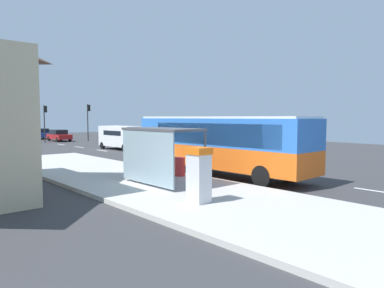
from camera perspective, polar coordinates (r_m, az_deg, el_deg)
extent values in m
cube|color=#38383A|center=(30.39, -10.31, -1.77)|extent=(56.00, 92.00, 0.04)
cube|color=beige|center=(16.94, -7.72, -6.19)|extent=(6.20, 30.00, 0.18)
cube|color=silver|center=(17.24, 27.93, -6.76)|extent=(0.16, 2.20, 0.01)
cube|color=silver|center=(19.51, 14.00, -5.14)|extent=(0.16, 2.20, 0.01)
cube|color=silver|center=(22.68, 3.51, -3.71)|extent=(0.16, 2.20, 0.01)
cube|color=silver|center=(26.42, -4.20, -2.57)|extent=(0.16, 2.20, 0.01)
cube|color=silver|center=(30.52, -9.91, -1.70)|extent=(0.16, 2.20, 0.01)
cube|color=silver|center=(34.86, -14.23, -1.02)|extent=(0.16, 2.20, 0.01)
cube|color=silver|center=(39.35, -17.58, -0.50)|extent=(0.16, 2.20, 0.01)
cube|color=silver|center=(43.95, -20.23, -0.08)|extent=(0.16, 2.20, 0.01)
cube|color=orange|center=(19.55, 4.30, -1.84)|extent=(2.78, 11.06, 1.15)
cube|color=blue|center=(19.46, 4.33, 1.97)|extent=(2.78, 11.06, 1.45)
cube|color=silver|center=(19.44, 4.34, 4.25)|extent=(2.65, 10.84, 0.12)
cube|color=black|center=(23.49, -5.51, 2.19)|extent=(2.30, 0.18, 1.22)
cube|color=black|center=(18.24, 2.90, 1.59)|extent=(0.30, 8.58, 1.10)
cylinder|color=black|center=(21.72, -5.34, -2.76)|extent=(0.31, 1.01, 1.00)
cylinder|color=black|center=(23.16, -0.91, -2.30)|extent=(0.31, 1.01, 1.00)
cylinder|color=black|center=(16.44, 11.15, -5.10)|extent=(0.31, 1.01, 1.00)
cylinder|color=black|center=(18.30, 15.31, -4.22)|extent=(0.31, 1.01, 1.00)
cube|color=white|center=(35.51, -11.32, 1.25)|extent=(2.17, 5.26, 1.96)
cube|color=black|center=(35.50, -11.32, 1.79)|extent=(2.14, 3.19, 0.44)
cylinder|color=black|center=(34.41, -8.25, -0.44)|extent=(0.24, 0.69, 0.68)
cylinder|color=black|center=(33.41, -10.77, -0.62)|extent=(0.24, 0.69, 0.68)
cylinder|color=black|center=(37.74, -11.75, -0.07)|extent=(0.24, 0.69, 0.68)
cylinder|color=black|center=(36.83, -14.14, -0.22)|extent=(0.24, 0.69, 0.68)
cube|color=#A51919|center=(50.09, -20.50, 1.13)|extent=(1.81, 4.41, 0.60)
cube|color=black|center=(50.25, -20.60, 1.82)|extent=(1.59, 2.38, 0.60)
cylinder|color=black|center=(49.03, -18.97, 0.75)|extent=(0.20, 0.64, 0.64)
cylinder|color=black|center=(48.42, -20.75, 0.66)|extent=(0.20, 0.64, 0.64)
cylinder|color=black|center=(51.80, -20.25, 0.90)|extent=(0.20, 0.64, 0.64)
cylinder|color=black|center=(51.23, -21.96, 0.81)|extent=(0.20, 0.64, 0.64)
cube|color=navy|center=(56.50, -22.99, 1.39)|extent=(1.82, 4.41, 0.60)
cube|color=black|center=(56.66, -23.08, 2.00)|extent=(1.60, 2.38, 0.60)
cylinder|color=black|center=(55.37, -21.68, 1.06)|extent=(0.20, 0.64, 0.64)
cylinder|color=black|center=(54.83, -23.29, 0.99)|extent=(0.20, 0.64, 0.64)
cylinder|color=black|center=(58.20, -22.70, 1.18)|extent=(0.20, 0.64, 0.64)
cylinder|color=black|center=(57.68, -24.24, 1.10)|extent=(0.20, 0.64, 0.64)
cube|color=silver|center=(12.50, 1.08, -5.53)|extent=(0.60, 0.70, 1.70)
cube|color=orange|center=(12.37, 1.09, -1.10)|extent=(0.66, 0.76, 0.24)
cube|color=black|center=(12.66, 2.12, -4.16)|extent=(0.03, 0.36, 0.44)
cylinder|color=red|center=(18.16, -1.97, -3.64)|extent=(0.52, 0.52, 0.95)
cylinder|color=yellow|center=(18.70, -3.34, -3.41)|extent=(0.52, 0.52, 0.95)
cylinder|color=green|center=(19.25, -4.63, -3.20)|extent=(0.52, 0.52, 0.95)
cylinder|color=#2D2D2D|center=(49.40, -16.35, 3.30)|extent=(0.14, 0.14, 4.89)
cube|color=black|center=(49.50, -16.17, 5.56)|extent=(0.24, 0.28, 0.84)
sphere|color=#360606|center=(49.56, -16.05, 5.89)|extent=(0.16, 0.16, 0.16)
sphere|color=#3C2C03|center=(49.56, -16.05, 5.57)|extent=(0.16, 0.16, 0.16)
sphere|color=green|center=(49.55, -16.04, 5.24)|extent=(0.16, 0.16, 0.16)
cylinder|color=#2D2D2D|center=(47.16, -26.28, 3.04)|extent=(0.14, 0.14, 4.98)
cube|color=black|center=(47.23, -26.10, 5.47)|extent=(0.24, 0.28, 0.84)
sphere|color=#360606|center=(47.27, -25.97, 5.81)|extent=(0.16, 0.16, 0.16)
sphere|color=#3C2C03|center=(47.27, -25.96, 5.47)|extent=(0.16, 0.16, 0.16)
sphere|color=green|center=(47.26, -25.95, 5.13)|extent=(0.16, 0.16, 0.16)
cylinder|color=#2D2D2D|center=(48.96, -22.57, 3.02)|extent=(0.14, 0.14, 4.69)
cube|color=black|center=(49.04, -22.39, 5.18)|extent=(0.24, 0.28, 0.84)
sphere|color=#360606|center=(49.08, -22.26, 5.51)|extent=(0.16, 0.16, 0.16)
sphere|color=#F2B20C|center=(49.08, -22.25, 5.18)|extent=(0.16, 0.16, 0.16)
sphere|color=black|center=(49.07, -22.24, 4.86)|extent=(0.16, 0.16, 0.16)
cube|color=#4C4C51|center=(15.98, -4.81, 2.38)|extent=(1.80, 4.00, 0.10)
cube|color=#8CA5B2|center=(15.58, -7.29, -2.12)|extent=(0.06, 3.80, 2.30)
cylinder|color=#4C4C51|center=(15.17, 2.10, -2.37)|extent=(0.10, 0.10, 2.44)
cylinder|color=#4C4C51|center=(18.10, -6.23, -1.31)|extent=(0.10, 0.10, 2.44)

